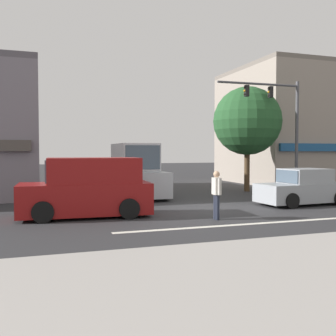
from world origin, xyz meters
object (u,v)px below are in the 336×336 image
Objects in this scene: van_crossing_center at (88,189)px; box_truck_waiting_far at (136,172)px; street_tree at (247,121)px; sedan_parked_curbside at (303,188)px; pedestrian_mid_crossing at (216,192)px; traffic_light_mast at (282,118)px.

box_truck_waiting_far is at bearing 61.24° from van_crossing_center.
street_tree is at bearing 31.59° from van_crossing_center.
van_crossing_center is at bearing -178.53° from sedan_parked_curbside.
box_truck_waiting_far is 3.36× the size of pedestrian_mid_crossing.
street_tree is 12.10m from van_crossing_center.
pedestrian_mid_crossing is (-5.28, -2.26, 0.24)m from sedan_parked_curbside.
box_truck_waiting_far is (-6.74, -0.26, -2.85)m from street_tree.
traffic_light_mast reaches higher than street_tree.
traffic_light_mast is 5.59m from sedan_parked_curbside.
box_truck_waiting_far is 7.93m from pedestrian_mid_crossing.
street_tree reaches higher than sedan_parked_curbside.
traffic_light_mast is 1.48× the size of sedan_parked_curbside.
sedan_parked_curbside is (6.16, -5.62, -0.54)m from box_truck_waiting_far.
traffic_light_mast is at bearing -59.51° from street_tree.
box_truck_waiting_far reaches higher than van_crossing_center.
sedan_parked_curbside is 9.39m from van_crossing_center.
sedan_parked_curbside is at bearing -42.38° from box_truck_waiting_far.
traffic_light_mast reaches higher than box_truck_waiting_far.
box_truck_waiting_far is at bearing 96.35° from pedestrian_mid_crossing.
van_crossing_center is at bearing -158.70° from traffic_light_mast.
sedan_parked_curbside is at bearing -95.64° from street_tree.
street_tree is at bearing 54.22° from pedestrian_mid_crossing.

